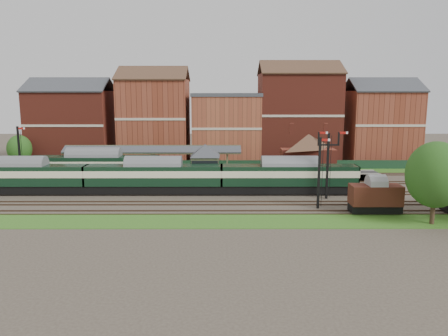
{
  "coord_description": "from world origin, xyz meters",
  "views": [
    {
      "loc": [
        -0.63,
        -54.35,
        12.94
      ],
      "look_at": [
        -0.5,
        2.0,
        3.0
      ],
      "focal_mm": 35.0,
      "sensor_mm": 36.0,
      "label": 1
    }
  ],
  "objects_px": {
    "platform_railcar": "(95,166)",
    "goods_van_a": "(375,196)",
    "signal_box": "(205,165)",
    "semaphore_bracket": "(328,161)",
    "dmu_train": "(154,176)"
  },
  "relations": [
    {
      "from": "platform_railcar",
      "to": "signal_box",
      "type": "bearing_deg",
      "value": -11.6
    },
    {
      "from": "platform_railcar",
      "to": "goods_van_a",
      "type": "distance_m",
      "value": 37.84
    },
    {
      "from": "signal_box",
      "to": "platform_railcar",
      "type": "height_order",
      "value": "signal_box"
    },
    {
      "from": "signal_box",
      "to": "semaphore_bracket",
      "type": "height_order",
      "value": "semaphore_bracket"
    },
    {
      "from": "dmu_train",
      "to": "goods_van_a",
      "type": "distance_m",
      "value": 26.66
    },
    {
      "from": "semaphore_bracket",
      "to": "signal_box",
      "type": "bearing_deg",
      "value": 159.08
    },
    {
      "from": "semaphore_bracket",
      "to": "goods_van_a",
      "type": "distance_m",
      "value": 7.95
    },
    {
      "from": "semaphore_bracket",
      "to": "goods_van_a",
      "type": "bearing_deg",
      "value": -60.73
    },
    {
      "from": "semaphore_bracket",
      "to": "platform_railcar",
      "type": "relative_size",
      "value": 0.45
    },
    {
      "from": "dmu_train",
      "to": "semaphore_bracket",
      "type": "bearing_deg",
      "value": -6.65
    },
    {
      "from": "semaphore_bracket",
      "to": "goods_van_a",
      "type": "xyz_separation_m",
      "value": [
        3.64,
        -6.5,
        -2.78
      ]
    },
    {
      "from": "semaphore_bracket",
      "to": "platform_railcar",
      "type": "bearing_deg",
      "value": 163.74
    },
    {
      "from": "signal_box",
      "to": "platform_railcar",
      "type": "distance_m",
      "value": 16.18
    },
    {
      "from": "semaphore_bracket",
      "to": "platform_railcar",
      "type": "height_order",
      "value": "semaphore_bracket"
    },
    {
      "from": "goods_van_a",
      "to": "platform_railcar",
      "type": "bearing_deg",
      "value": 155.81
    }
  ]
}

